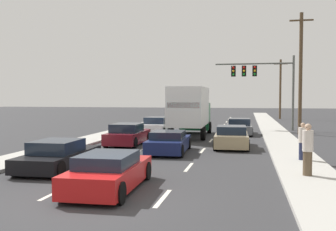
{
  "coord_description": "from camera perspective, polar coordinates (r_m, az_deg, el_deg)",
  "views": [
    {
      "loc": [
        4.08,
        -9.83,
        2.95
      ],
      "look_at": [
        -0.88,
        13.71,
        1.78
      ],
      "focal_mm": 40.17,
      "sensor_mm": 36.0,
      "label": 1
    }
  ],
  "objects": [
    {
      "name": "pedestrian_mid_block",
      "position": [
        17.91,
        19.76,
        -3.72
      ],
      "size": [
        0.38,
        0.38,
        1.67
      ],
      "color": "#1E233F",
      "rests_on": "sidewalk_right"
    },
    {
      "name": "car_red",
      "position": [
        12.23,
        -8.91,
        -8.5
      ],
      "size": [
        1.98,
        4.3,
        1.19
      ],
      "color": "red",
      "rests_on": "ground_plane"
    },
    {
      "name": "car_white",
      "position": [
        30.82,
        -1.72,
        -1.56
      ],
      "size": [
        2.03,
        4.46,
        1.34
      ],
      "color": "white",
      "rests_on": "ground_plane"
    },
    {
      "name": "utility_pole_far",
      "position": [
        53.41,
        16.67,
        3.98
      ],
      "size": [
        1.8,
        0.28,
        8.06
      ],
      "color": "brown",
      "rests_on": "ground_plane"
    },
    {
      "name": "car_black",
      "position": [
        16.25,
        -16.23,
        -5.85
      ],
      "size": [
        2.12,
        4.74,
        1.2
      ],
      "color": "black",
      "rests_on": "ground_plane"
    },
    {
      "name": "car_gray",
      "position": [
        30.42,
        10.75,
        -1.75
      ],
      "size": [
        2.11,
        4.37,
        1.27
      ],
      "color": "slate",
      "rests_on": "ground_plane"
    },
    {
      "name": "pedestrian_near_corner",
      "position": [
        14.42,
        20.44,
        -4.84
      ],
      "size": [
        0.38,
        0.38,
        1.87
      ],
      "color": "brown",
      "rests_on": "sidewalk_right"
    },
    {
      "name": "utility_pole_mid",
      "position": [
        31.67,
        19.47,
        6.23
      ],
      "size": [
        1.8,
        0.28,
        9.6
      ],
      "color": "brown",
      "rests_on": "ground_plane"
    },
    {
      "name": "traffic_signal_mast",
      "position": [
        34.91,
        13.32,
        5.95
      ],
      "size": [
        6.96,
        0.69,
        6.63
      ],
      "color": "#595B56",
      "rests_on": "ground_plane"
    },
    {
      "name": "ground_plane",
      "position": [
        35.19,
        5.2,
        -2.03
      ],
      "size": [
        140.0,
        140.0,
        0.0
      ],
      "primitive_type": "plane",
      "color": "#333335"
    },
    {
      "name": "car_maroon",
      "position": [
        23.56,
        -6.15,
        -2.94
      ],
      "size": [
        2.05,
        4.27,
        1.33
      ],
      "color": "maroon",
      "rests_on": "ground_plane"
    },
    {
      "name": "car_tan",
      "position": [
        22.39,
        9.61,
        -3.3
      ],
      "size": [
        2.08,
        4.32,
        1.29
      ],
      "color": "tan",
      "rests_on": "ground_plane"
    },
    {
      "name": "sidewalk_left",
      "position": [
        31.73,
        -7.36,
        -2.44
      ],
      "size": [
        2.21,
        80.0,
        0.14
      ],
      "primitive_type": "cube",
      "color": "#B2AFA8",
      "rests_on": "ground_plane"
    },
    {
      "name": "box_truck",
      "position": [
        27.89,
        3.47,
        0.96
      ],
      "size": [
        2.66,
        7.94,
        3.65
      ],
      "color": "white",
      "rests_on": "ground_plane"
    },
    {
      "name": "lane_markings",
      "position": [
        30.98,
        4.28,
        -2.68
      ],
      "size": [
        3.54,
        52.0,
        0.01
      ],
      "color": "silver",
      "rests_on": "ground_plane"
    },
    {
      "name": "sidewalk_right",
      "position": [
        30.06,
        16.2,
        -2.82
      ],
      "size": [
        2.21,
        80.0,
        0.14
      ],
      "primitive_type": "cube",
      "color": "#B2AFA8",
      "rests_on": "ground_plane"
    },
    {
      "name": "car_navy",
      "position": [
        20.0,
        0.12,
        -4.11
      ],
      "size": [
        2.08,
        4.3,
        1.17
      ],
      "color": "#141E4C",
      "rests_on": "ground_plane"
    }
  ]
}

